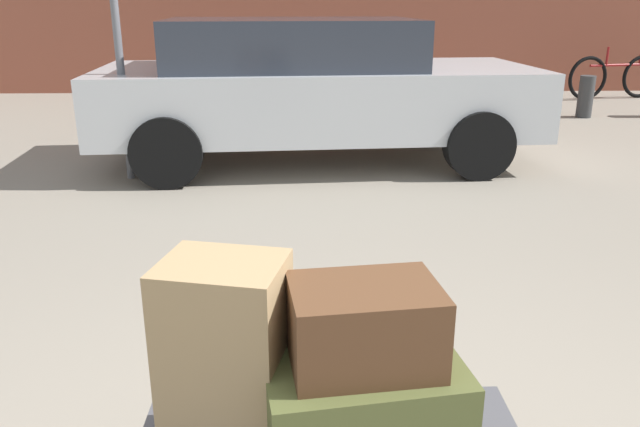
% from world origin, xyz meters
% --- Properties ---
extents(duffel_bag_olive_center, '(0.58, 0.43, 0.34)m').
position_xyz_m(duffel_bag_olive_center, '(0.08, 0.01, 0.51)').
color(duffel_bag_olive_center, '#4C5128').
rests_on(duffel_bag_olive_center, luggage_cart).
extents(suitcase_tan_rear_left, '(0.38, 0.33, 0.60)m').
position_xyz_m(suitcase_tan_rear_left, '(-0.30, 0.08, 0.64)').
color(suitcase_tan_rear_left, '#9E7F56').
rests_on(suitcase_tan_rear_left, luggage_cart).
extents(duffel_bag_brown_topmost_pile, '(0.41, 0.32, 0.22)m').
position_xyz_m(duffel_bag_brown_topmost_pile, '(0.08, 0.01, 0.79)').
color(duffel_bag_brown_topmost_pile, '#51331E').
rests_on(duffel_bag_brown_topmost_pile, duffel_bag_olive_center).
extents(parked_car, '(4.41, 2.15, 1.42)m').
position_xyz_m(parked_car, '(0.03, 4.96, 0.76)').
color(parked_car, silver).
rests_on(parked_car, ground_plane).
extents(bicycle_leaning, '(1.73, 0.42, 0.96)m').
position_xyz_m(bicycle_leaning, '(5.22, 9.15, 0.37)').
color(bicycle_leaning, black).
rests_on(bicycle_leaning, ground_plane).
extents(bollard_kerb_near, '(0.21, 0.21, 0.59)m').
position_xyz_m(bollard_kerb_near, '(2.45, 7.41, 0.29)').
color(bollard_kerb_near, '#383838').
rests_on(bollard_kerb_near, ground_plane).
extents(bollard_kerb_mid, '(0.21, 0.21, 0.59)m').
position_xyz_m(bollard_kerb_mid, '(3.97, 7.41, 0.29)').
color(bollard_kerb_mid, '#383838').
rests_on(bollard_kerb_mid, ground_plane).
extents(no_parking_sign, '(0.50, 0.09, 2.22)m').
position_xyz_m(no_parking_sign, '(-1.68, 4.33, 1.38)').
color(no_parking_sign, slate).
rests_on(no_parking_sign, ground_plane).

